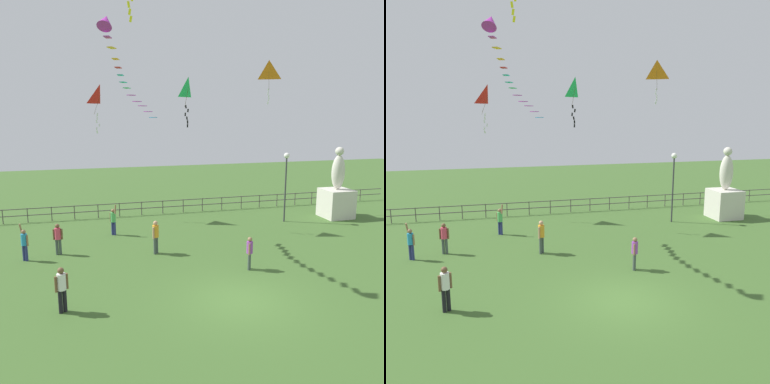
% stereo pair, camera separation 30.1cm
% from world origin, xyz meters
% --- Properties ---
extents(ground_plane, '(80.00, 80.00, 0.00)m').
position_xyz_m(ground_plane, '(0.00, 0.00, 0.00)').
color(ground_plane, '#3D6028').
extents(statue_monument, '(1.86, 1.86, 4.78)m').
position_xyz_m(statue_monument, '(10.98, 9.97, 1.44)').
color(statue_monument, beige).
rests_on(statue_monument, ground_plane).
extents(lamppost, '(0.36, 0.36, 4.50)m').
position_xyz_m(lamppost, '(7.05, 9.85, 3.27)').
color(lamppost, '#38383D').
rests_on(lamppost, ground_plane).
extents(person_0, '(0.42, 0.40, 1.81)m').
position_xyz_m(person_0, '(-8.35, 6.63, 0.91)').
color(person_0, navy).
rests_on(person_0, ground_plane).
extents(person_1, '(0.28, 0.42, 1.52)m').
position_xyz_m(person_1, '(1.56, 2.79, 0.88)').
color(person_1, '#3F4C47').
rests_on(person_1, ground_plane).
extents(person_2, '(0.37, 0.42, 1.70)m').
position_xyz_m(person_2, '(-2.14, 5.99, 0.98)').
color(person_2, '#3F4C47').
rests_on(person_2, ground_plane).
extents(person_3, '(0.48, 0.29, 1.59)m').
position_xyz_m(person_3, '(-6.85, 7.12, 0.91)').
color(person_3, '#3F4C47').
rests_on(person_3, ground_plane).
extents(person_4, '(0.40, 0.41, 1.82)m').
position_xyz_m(person_4, '(-3.94, 9.76, 0.92)').
color(person_4, navy).
rests_on(person_4, ground_plane).
extents(person_5, '(0.45, 0.31, 1.68)m').
position_xyz_m(person_5, '(-6.41, 0.82, 0.97)').
color(person_5, black).
rests_on(person_5, ground_plane).
extents(kite_1, '(0.86, 0.72, 2.87)m').
position_xyz_m(kite_1, '(0.63, 10.00, 8.30)').
color(kite_1, '#1EB759').
extents(kite_2, '(1.37, 1.26, 2.82)m').
position_xyz_m(kite_2, '(6.99, 12.74, 9.71)').
color(kite_2, orange).
extents(kite_4, '(1.09, 1.07, 3.02)m').
position_xyz_m(kite_4, '(-4.19, 13.72, 7.96)').
color(kite_4, red).
extents(streamer_kite, '(3.33, 5.49, 4.15)m').
position_xyz_m(streamer_kite, '(-4.14, 4.29, 10.09)').
color(streamer_kite, '#B22DB2').
extents(waterfront_railing, '(36.04, 0.06, 0.95)m').
position_xyz_m(waterfront_railing, '(-0.30, 14.00, 0.62)').
color(waterfront_railing, '#4C4742').
rests_on(waterfront_railing, ground_plane).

